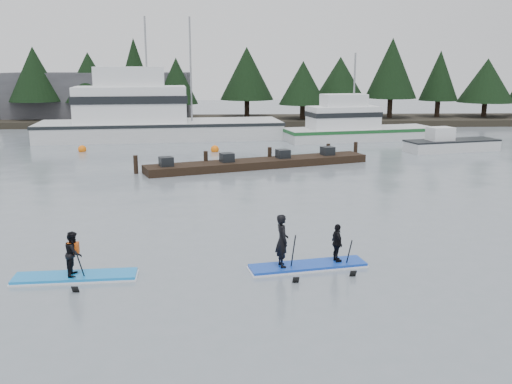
{
  "coord_description": "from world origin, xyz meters",
  "views": [
    {
      "loc": [
        -1.01,
        -15.12,
        5.87
      ],
      "look_at": [
        0.0,
        6.0,
        1.1
      ],
      "focal_mm": 40.0,
      "sensor_mm": 36.0,
      "label": 1
    }
  ],
  "objects_px": {
    "fishing_boat_medium": "(355,133)",
    "floating_dock": "(259,163)",
    "fishing_boat_large": "(154,129)",
    "paddleboard_solo": "(75,264)",
    "paddleboard_duo": "(306,251)"
  },
  "relations": [
    {
      "from": "fishing_boat_medium",
      "to": "floating_dock",
      "type": "bearing_deg",
      "value": -136.73
    },
    {
      "from": "fishing_boat_medium",
      "to": "floating_dock",
      "type": "relative_size",
      "value": 0.93
    },
    {
      "from": "paddleboard_solo",
      "to": "floating_dock",
      "type": "bearing_deg",
      "value": 66.77
    },
    {
      "from": "fishing_boat_medium",
      "to": "paddleboard_duo",
      "type": "xyz_separation_m",
      "value": [
        -7.77,
        -28.65,
        0.02
      ]
    },
    {
      "from": "fishing_boat_large",
      "to": "floating_dock",
      "type": "height_order",
      "value": "fishing_boat_large"
    },
    {
      "from": "floating_dock",
      "to": "fishing_boat_large",
      "type": "bearing_deg",
      "value": 100.4
    },
    {
      "from": "paddleboard_solo",
      "to": "paddleboard_duo",
      "type": "height_order",
      "value": "paddleboard_duo"
    },
    {
      "from": "fishing_boat_large",
      "to": "fishing_boat_medium",
      "type": "height_order",
      "value": "fishing_boat_large"
    },
    {
      "from": "floating_dock",
      "to": "paddleboard_solo",
      "type": "bearing_deg",
      "value": -129.3
    },
    {
      "from": "floating_dock",
      "to": "paddleboard_solo",
      "type": "distance_m",
      "value": 18.36
    },
    {
      "from": "fishing_boat_large",
      "to": "paddleboard_solo",
      "type": "bearing_deg",
      "value": -93.14
    },
    {
      "from": "fishing_boat_medium",
      "to": "paddleboard_solo",
      "type": "bearing_deg",
      "value": -128.15
    },
    {
      "from": "fishing_boat_medium",
      "to": "paddleboard_duo",
      "type": "distance_m",
      "value": 29.68
    },
    {
      "from": "fishing_boat_large",
      "to": "paddleboard_duo",
      "type": "distance_m",
      "value": 31.13
    },
    {
      "from": "fishing_boat_large",
      "to": "fishing_boat_medium",
      "type": "relative_size",
      "value": 1.57
    }
  ]
}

